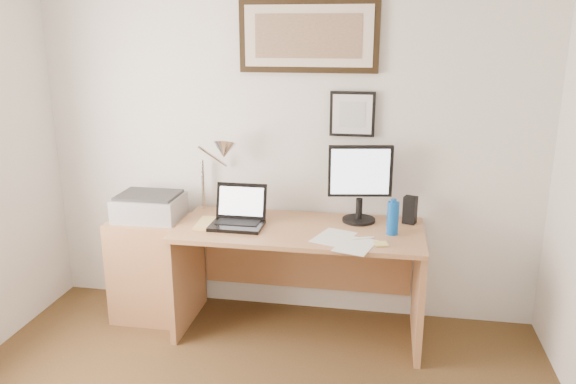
% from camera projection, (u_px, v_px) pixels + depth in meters
% --- Properties ---
extents(wall_back, '(3.50, 0.02, 2.50)m').
position_uv_depth(wall_back, '(287.00, 141.00, 3.88)').
color(wall_back, silver).
rests_on(wall_back, ground).
extents(side_cabinet, '(0.50, 0.40, 0.73)m').
position_uv_depth(side_cabinet, '(151.00, 268.00, 3.98)').
color(side_cabinet, '#A46E44').
rests_on(side_cabinet, floor).
extents(water_bottle, '(0.07, 0.07, 0.21)m').
position_uv_depth(water_bottle, '(393.00, 218.00, 3.50)').
color(water_bottle, '#0D4DA9').
rests_on(water_bottle, desk).
extents(bottle_cap, '(0.04, 0.04, 0.02)m').
position_uv_depth(bottle_cap, '(394.00, 201.00, 3.47)').
color(bottle_cap, '#0D4DA9').
rests_on(bottle_cap, water_bottle).
extents(speaker, '(0.10, 0.09, 0.18)m').
position_uv_depth(speaker, '(410.00, 210.00, 3.71)').
color(speaker, black).
rests_on(speaker, desk).
extents(paper_sheet_a, '(0.29, 0.34, 0.00)m').
position_uv_depth(paper_sheet_a, '(334.00, 237.00, 3.48)').
color(paper_sheet_a, white).
rests_on(paper_sheet_a, desk).
extents(paper_sheet_b, '(0.27, 0.33, 0.00)m').
position_uv_depth(paper_sheet_b, '(355.00, 246.00, 3.33)').
color(paper_sheet_b, white).
rests_on(paper_sheet_b, desk).
extents(sticky_pad, '(0.10, 0.10, 0.01)m').
position_uv_depth(sticky_pad, '(381.00, 244.00, 3.35)').
color(sticky_pad, '#E5CD6C').
rests_on(sticky_pad, desk).
extents(marker_pen, '(0.14, 0.06, 0.02)m').
position_uv_depth(marker_pen, '(363.00, 238.00, 3.44)').
color(marker_pen, white).
rests_on(marker_pen, desk).
extents(book, '(0.20, 0.26, 0.02)m').
position_uv_depth(book, '(197.00, 223.00, 3.71)').
color(book, '#E1C069').
rests_on(book, desk).
extents(desk, '(1.60, 0.70, 0.75)m').
position_uv_depth(desk, '(301.00, 256.00, 3.79)').
color(desk, '#A46E44').
rests_on(desk, floor).
extents(laptop, '(0.34, 0.29, 0.26)m').
position_uv_depth(laptop, '(238.00, 217.00, 3.68)').
color(laptop, black).
rests_on(laptop, desk).
extents(lcd_monitor, '(0.42, 0.22, 0.52)m').
position_uv_depth(lcd_monitor, '(360.00, 180.00, 3.68)').
color(lcd_monitor, black).
rests_on(lcd_monitor, desk).
extents(printer, '(0.44, 0.34, 0.18)m').
position_uv_depth(printer, '(150.00, 206.00, 3.87)').
color(printer, '#9D9DA0').
rests_on(printer, side_cabinet).
extents(desk_lamp, '(0.29, 0.27, 0.53)m').
position_uv_depth(desk_lamp, '(222.00, 153.00, 3.79)').
color(desk_lamp, silver).
rests_on(desk_lamp, desk).
extents(picture_large, '(0.92, 0.04, 0.47)m').
position_uv_depth(picture_large, '(308.00, 36.00, 3.64)').
color(picture_large, black).
rests_on(picture_large, wall_back).
extents(picture_small, '(0.30, 0.03, 0.30)m').
position_uv_depth(picture_small, '(352.00, 114.00, 3.73)').
color(picture_small, black).
rests_on(picture_small, wall_back).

